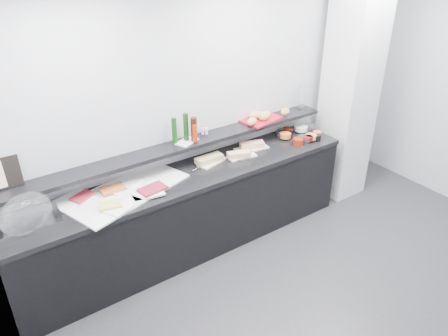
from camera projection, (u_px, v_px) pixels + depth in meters
ground at (360, 318)px, 3.83m from camera, size 5.00×5.00×0.00m
back_wall at (229, 107)px, 4.62m from camera, size 5.00×0.02×2.70m
column at (350, 90)px, 5.13m from camera, size 0.50×0.50×2.70m
buffet_cabinet at (190, 214)px, 4.50m from camera, size 3.60×0.60×0.85m
counter_top at (189, 176)px, 4.28m from camera, size 3.62×0.62×0.05m
wall_shelf at (178, 146)px, 4.29m from camera, size 3.60×0.25×0.04m
cloche_base at (28, 222)px, 3.54m from camera, size 0.53×0.38×0.04m
cloche_dome at (26, 214)px, 3.45m from camera, size 0.51×0.42×0.34m
linen_runner at (127, 191)px, 3.98m from camera, size 1.23×0.84×0.01m
platter_meat_a at (72, 200)px, 3.82m from camera, size 0.37×0.29×0.01m
food_meat_a at (82, 197)px, 3.83m from camera, size 0.22×0.19×0.02m
platter_salmon at (122, 184)px, 4.06m from camera, size 0.40×0.34×0.01m
food_salmon at (113, 189)px, 3.95m from camera, size 0.22×0.15×0.02m
platter_cheese at (121, 205)px, 3.75m from camera, size 0.38×0.33×0.01m
food_cheese at (110, 205)px, 3.72m from camera, size 0.22×0.18×0.02m
platter_meat_b at (147, 193)px, 3.91m from camera, size 0.31×0.23×0.01m
food_meat_b at (153, 189)px, 3.95m from camera, size 0.26×0.19×0.02m
sandwich_plate_left at (212, 162)px, 4.47m from camera, size 0.34×0.22×0.01m
sandwich_food_left at (209, 159)px, 4.45m from camera, size 0.29×0.12×0.06m
tongs_left at (198, 168)px, 4.35m from camera, size 0.15×0.06×0.01m
sandwich_plate_mid at (242, 156)px, 4.59m from camera, size 0.32×0.17×0.01m
sandwich_food_mid at (239, 155)px, 4.54m from camera, size 0.26×0.17×0.06m
tongs_mid at (243, 158)px, 4.52m from camera, size 0.16×0.01×0.01m
sandwich_plate_right at (251, 148)px, 4.76m from camera, size 0.38×0.20×0.01m
sandwich_food_right at (252, 145)px, 4.75m from camera, size 0.28×0.19×0.06m
tongs_right at (250, 149)px, 4.72m from camera, size 0.16×0.05×0.01m
bowl_glass_fruit at (283, 134)px, 5.03m from camera, size 0.23×0.23×0.07m
fill_glass_fruit at (285, 135)px, 4.96m from camera, size 0.17×0.17×0.05m
bowl_black_jam at (287, 135)px, 5.01m from camera, size 0.14×0.14×0.07m
fill_black_jam at (288, 130)px, 5.09m from camera, size 0.13×0.13×0.05m
bowl_glass_cream at (310, 128)px, 5.18m from camera, size 0.18×0.18×0.07m
fill_glass_cream at (301, 128)px, 5.14m from camera, size 0.19×0.19×0.05m
bowl_red_jam at (298, 141)px, 4.85m from camera, size 0.12×0.12×0.07m
fill_red_jam at (308, 138)px, 4.89m from camera, size 0.12×0.12×0.05m
bowl_glass_salmon at (304, 139)px, 4.90m from camera, size 0.19×0.19×0.07m
fill_glass_salmon at (311, 137)px, 4.93m from camera, size 0.13×0.13×0.05m
bowl_black_fruit at (315, 137)px, 4.95m from camera, size 0.16×0.16×0.07m
fill_black_fruit at (317, 134)px, 5.01m from camera, size 0.13×0.13×0.05m
framed_print at (4, 173)px, 3.51m from camera, size 0.26×0.10×0.26m
condiment_tray at (187, 142)px, 4.33m from camera, size 0.27×0.22×0.01m
bottle_green_a at (174, 130)px, 4.23m from camera, size 0.05×0.05×0.26m
bottle_brown at (194, 129)px, 4.28m from camera, size 0.08×0.08×0.24m
bottle_green_b at (186, 127)px, 4.28m from camera, size 0.07×0.07×0.28m
bottle_hot at (195, 133)px, 4.27m from camera, size 0.05×0.05×0.18m
shaker_salt at (206, 131)px, 4.45m from camera, size 0.04×0.04×0.07m
shaker_pepper at (203, 131)px, 4.45m from camera, size 0.04×0.04×0.07m
bread_tray at (260, 119)px, 4.83m from camera, size 0.49×0.39×0.02m
bread_roll_nw at (254, 114)px, 4.81m from camera, size 0.13×0.10×0.08m
bread_roll_n at (255, 115)px, 4.80m from camera, size 0.16×0.11×0.08m
bread_roll_sw at (252, 122)px, 4.64m from camera, size 0.16×0.13×0.08m
bread_roll_s at (264, 117)px, 4.75m from camera, size 0.12×0.08×0.08m
bread_roll_se at (285, 112)px, 4.89m from camera, size 0.15×0.12×0.08m
bread_roll_midw at (260, 115)px, 4.81m from camera, size 0.13×0.10×0.08m
bread_roll_mide at (265, 115)px, 4.80m from camera, size 0.16×0.11×0.08m
carafe at (301, 97)px, 5.06m from camera, size 0.09×0.09×0.30m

